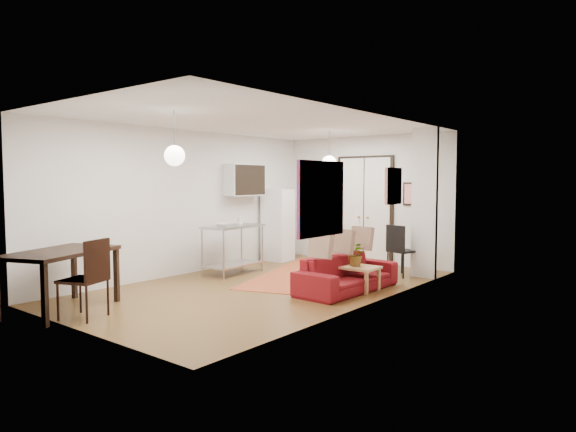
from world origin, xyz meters
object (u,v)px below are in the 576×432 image
Objects in this scene: kitchen_counter at (233,242)px; dining_chair_far at (90,271)px; black_side_chair at (405,245)px; dining_chair_near at (90,271)px; dining_table at (60,257)px; sofa at (347,273)px; coffee_table at (351,269)px; fridge at (278,225)px.

kitchen_counter is 3.66m from dining_chair_far.
dining_chair_far is at bearing 86.06° from black_side_chair.
kitchen_counter is at bearing 171.10° from dining_chair_far.
dining_chair_far is 1.07× the size of black_side_chair.
dining_table is at bearing -100.39° from dining_chair_near.
black_side_chair is at bearing 139.03° from dining_chair_near.
dining_table is at bearing 81.26° from black_side_chair.
sofa is at bearing -2.91° from kitchen_counter.
coffee_table is at bearing 57.32° from dining_table.
fridge is at bearing 171.09° from dining_chair_near.
dining_chair_near is 1.00× the size of dining_chair_far.
black_side_chair is (2.03, 5.59, -0.04)m from dining_chair_near.
fridge is at bearing 171.09° from dining_chair_far.
sofa is at bearing -84.72° from coffee_table.
dining_table is at bearing -92.11° from fridge.
coffee_table is 0.87× the size of dining_chair_far.
fridge is (-3.07, 1.71, 0.48)m from coffee_table.
black_side_chair is (2.03, 5.59, -0.04)m from dining_chair_far.
dining_chair_near is at bearing 10.64° from dining_table.
dining_chair_near is (-1.90, -3.78, 0.27)m from coffee_table.
coffee_table is at bearing 101.81° from black_side_chair.
dining_chair_near is at bearing 154.33° from sofa.
black_side_chair is (2.63, 5.70, -0.19)m from dining_table.
dining_table is at bearing -122.68° from coffee_table.
sofa is 4.11m from dining_chair_near.
dining_chair_near is (-1.91, -3.63, 0.34)m from sofa.
dining_chair_far is (0.77, -3.57, -0.01)m from kitchen_counter.
coffee_table is at bearing -37.03° from fridge.
sofa is 1.99m from black_side_chair.
sofa reaches higher than coffee_table.
fridge is 1.65× the size of black_side_chair.
fridge reaches higher than black_side_chair.
black_side_chair reaches higher than kitchen_counter.
fridge is at bearing 150.97° from coffee_table.
coffee_table is 0.72× the size of kitchen_counter.
dining_chair_near and dining_chair_far have the same top height.
coffee_table is at bearing 132.33° from dining_chair_near.
sofa is 4.11m from dining_chair_far.
black_side_chair is (2.80, 2.02, -0.05)m from kitchen_counter.
coffee_table is 4.64m from dining_table.
kitchen_counter is (-2.68, -0.05, 0.35)m from sofa.
fridge is (-0.41, 1.91, 0.19)m from kitchen_counter.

